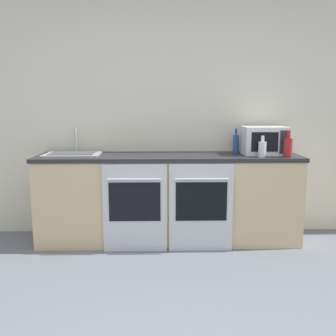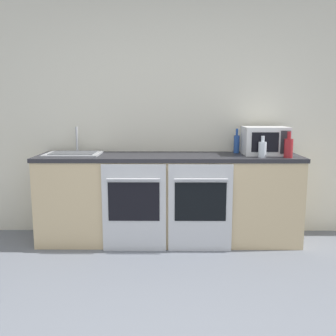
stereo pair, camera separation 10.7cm
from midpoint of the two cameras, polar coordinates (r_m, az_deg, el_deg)
The scene contains 9 objects.
wall_back at distance 4.09m, azimuth 0.88°, elevation 8.17°, with size 10.00×0.06×2.60m.
counter_back at distance 3.88m, azimuth 0.89°, elevation -4.58°, with size 2.66×0.61×0.90m.
oven_left at distance 3.60m, azimuth -4.34°, elevation -6.02°, with size 0.61×0.06×0.85m.
oven_right at distance 3.60m, azimuth 5.79°, elevation -6.02°, with size 0.61×0.06×0.85m.
microwave at distance 3.96m, azimuth 15.32°, elevation 4.04°, with size 0.44×0.34×0.28m.
bottle_blue at distance 4.02m, azimuth 11.17°, elevation 3.69°, with size 0.06×0.06×0.26m.
bottle_red at distance 3.78m, azimuth 18.66°, elevation 2.99°, with size 0.08×0.08×0.25m.
bottle_clear at distance 3.73m, azimuth 14.99°, elevation 2.82°, with size 0.08×0.08×0.21m.
sink at distance 3.94m, azimuth -13.44°, elevation 2.23°, with size 0.55×0.41×0.28m.
Camera 2 is at (0.02, -1.67, 1.39)m, focal length 40.00 mm.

